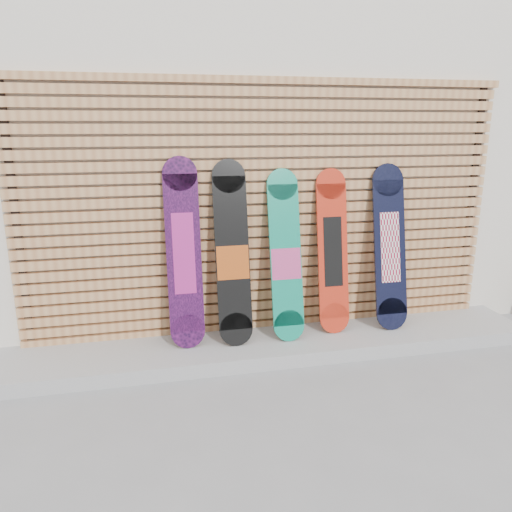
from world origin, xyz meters
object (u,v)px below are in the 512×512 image
at_px(snowboard_0, 184,253).
at_px(snowboard_4, 390,247).
at_px(snowboard_1, 232,255).
at_px(snowboard_2, 286,256).
at_px(snowboard_3, 333,252).

distance_m(snowboard_0, snowboard_4, 1.83).
relative_size(snowboard_1, snowboard_4, 1.04).
bearing_deg(snowboard_1, snowboard_0, 176.21).
xyz_separation_m(snowboard_1, snowboard_4, (1.43, 0.01, -0.02)).
bearing_deg(snowboard_2, snowboard_0, 178.08).
distance_m(snowboard_0, snowboard_1, 0.40).
relative_size(snowboard_0, snowboard_3, 1.09).
xyz_separation_m(snowboard_0, snowboard_2, (0.86, -0.03, -0.07)).
xyz_separation_m(snowboard_2, snowboard_3, (0.44, 0.04, 0.01)).
height_order(snowboard_0, snowboard_3, snowboard_0).
bearing_deg(snowboard_0, snowboard_3, 0.48).
distance_m(snowboard_1, snowboard_4, 1.43).
height_order(snowboard_0, snowboard_2, snowboard_0).
height_order(snowboard_1, snowboard_4, snowboard_1).
bearing_deg(snowboard_2, snowboard_1, 179.70).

